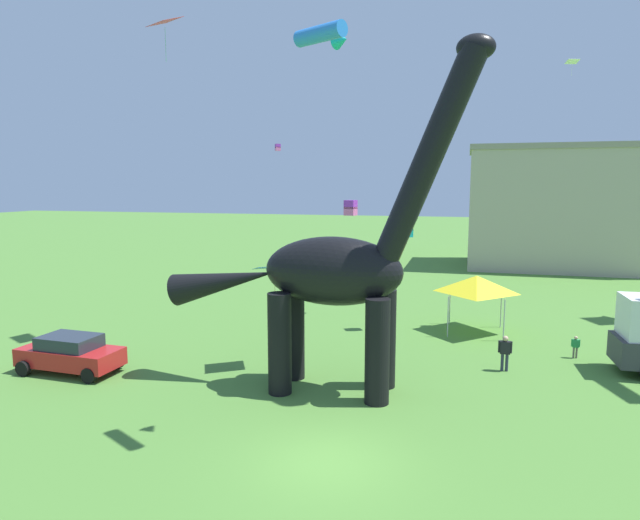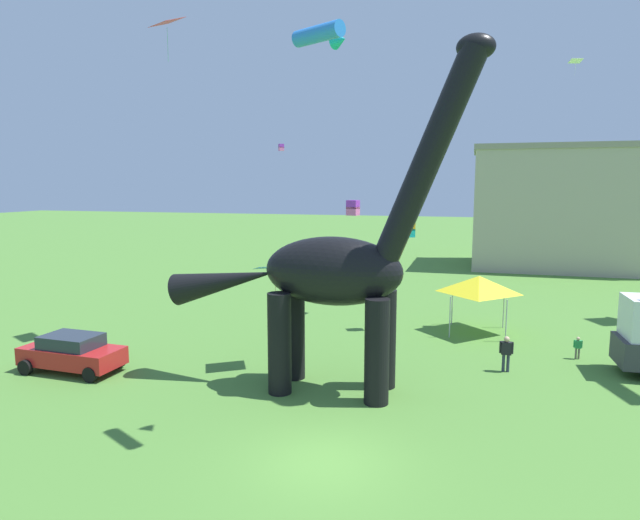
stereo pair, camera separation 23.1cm
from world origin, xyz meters
name	(u,v)px [view 1 (the left image)]	position (x,y,z in m)	size (l,w,h in m)	color
ground_plane	(327,462)	(0.00, 0.00, 0.00)	(240.00, 240.00, 0.00)	#4C7F33
dinosaur_sculpture	(331,271)	(-1.20, 5.33, 4.54)	(12.00, 2.54, 12.55)	black
parked_sedan_left	(70,353)	(-12.02, 4.38, 0.81)	(4.27, 2.03, 1.55)	red
person_watching_child	(576,345)	(8.40, 11.81, 0.61)	(0.38, 0.17, 1.01)	#6B6056
person_vendor_side	(505,350)	(5.25, 9.21, 0.91)	(0.56, 0.25, 1.50)	#2D3347
festival_canopy_tent	(476,284)	(4.13, 15.18, 2.54)	(3.15, 3.15, 3.00)	#B2B2B7
kite_apex	(325,35)	(-0.42, 1.32, 11.76)	(1.65, 1.68, 0.48)	#287AE5
kite_mid_right	(275,268)	(-4.07, 7.15, 4.28)	(2.08, 1.96, 2.05)	#287AE5
kite_trailing	(278,147)	(-10.45, 25.73, 10.45)	(0.50, 0.50, 0.51)	purple
kite_near_low	(406,230)	(0.50, 14.63, 5.36)	(0.74, 0.74, 0.77)	orange
kite_high_right	(351,208)	(-3.07, 17.49, 6.33)	(0.74, 0.74, 0.89)	purple
kite_far_right	(165,22)	(-10.34, 9.90, 15.16)	(1.90, 1.72, 2.00)	red
kite_far_left	(572,62)	(8.42, 17.39, 13.88)	(0.72, 0.61, 0.79)	white
background_building_block	(562,207)	(11.90, 40.65, 5.58)	(16.76, 10.09, 11.14)	#B7A893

